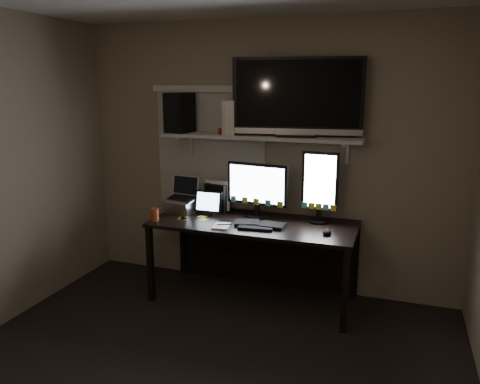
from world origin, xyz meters
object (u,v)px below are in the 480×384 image
at_px(monitor_landscape, 257,190).
at_px(monitor_portrait, 320,187).
at_px(laptop, 181,195).
at_px(game_console, 231,117).
at_px(mouse, 327,232).
at_px(keyboard, 259,224).
at_px(tablet, 209,203).
at_px(speaker, 180,113).
at_px(cup, 155,214).
at_px(tv, 297,97).
at_px(desk, 257,237).

relative_size(monitor_landscape, monitor_portrait, 0.91).
relative_size(laptop, game_console, 1.10).
height_order(monitor_portrait, mouse, monitor_portrait).
height_order(keyboard, tablet, tablet).
bearing_deg(monitor_portrait, speaker, -176.47).
bearing_deg(monitor_portrait, monitor_landscape, -174.55).
distance_m(cup, tv, 1.62).
xyz_separation_m(keyboard, game_console, (-0.36, 0.28, 0.89)).
height_order(monitor_portrait, keyboard, monitor_portrait).
distance_m(mouse, laptop, 1.44).
relative_size(keyboard, laptop, 1.35).
xyz_separation_m(laptop, speaker, (-0.04, 0.10, 0.76)).
xyz_separation_m(mouse, tablet, (-1.13, 0.22, 0.10)).
bearing_deg(speaker, monitor_landscape, 9.26).
bearing_deg(monitor_landscape, keyboard, -60.78).
height_order(desk, cup, cup).
distance_m(monitor_landscape, game_console, 0.70).
bearing_deg(cup, laptop, 70.97).
height_order(keyboard, cup, cup).
bearing_deg(desk, tv, 13.67).
height_order(tv, speaker, tv).
distance_m(monitor_portrait, mouse, 0.45).
relative_size(monitor_portrait, keyboard, 1.42).
xyz_separation_m(keyboard, tv, (0.24, 0.28, 1.07)).
bearing_deg(tv, mouse, -50.81).
height_order(desk, monitor_landscape, monitor_landscape).
xyz_separation_m(monitor_landscape, cup, (-0.84, -0.40, -0.20)).
bearing_deg(speaker, monitor_portrait, 10.67).
height_order(monitor_portrait, laptop, monitor_portrait).
bearing_deg(mouse, cup, -174.66).
bearing_deg(keyboard, monitor_landscape, 104.74).
height_order(monitor_landscape, mouse, monitor_landscape).
bearing_deg(monitor_landscape, desk, -62.13).
bearing_deg(game_console, tablet, -162.36).
height_order(cup, speaker, speaker).
bearing_deg(desk, keyboard, -68.22).
relative_size(desk, monitor_landscape, 3.09).
bearing_deg(speaker, mouse, -1.77).
bearing_deg(mouse, keyboard, 176.95).
distance_m(desk, game_console, 1.12).
relative_size(keyboard, tv, 0.40).
height_order(desk, laptop, laptop).
relative_size(laptop, cup, 2.98).
bearing_deg(laptop, mouse, -0.58).
distance_m(tv, speaker, 1.11).
bearing_deg(tablet, speaker, 163.96).
bearing_deg(laptop, speaker, 119.94).
relative_size(cup, game_console, 0.37).
relative_size(desk, monitor_portrait, 2.82).
bearing_deg(speaker, keyboard, -6.75).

